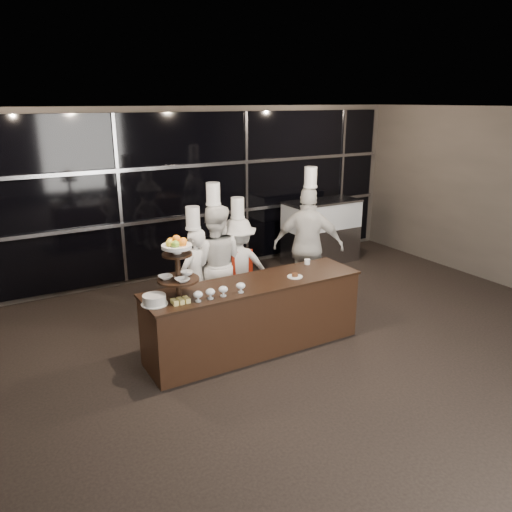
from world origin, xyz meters
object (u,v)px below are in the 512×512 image
buffet_counter (254,316)px  display_stand (177,263)px  layer_cake (154,300)px  display_case (321,228)px  chef_c (238,266)px  chef_a (195,276)px  chef_b (215,263)px  chef_d (308,245)px

buffet_counter → display_stand: size_ratio=3.81×
buffet_counter → display_stand: (-1.00, -0.00, 0.87)m
layer_cake → display_case: display_case is taller
chef_c → layer_cake: bearing=-145.3°
display_stand → chef_a: bearing=57.8°
layer_cake → display_stand: bearing=9.1°
chef_a → chef_c: 0.76m
buffet_counter → chef_b: chef_b is taller
layer_cake → chef_a: size_ratio=0.17×
buffet_counter → display_case: (2.96, 2.49, 0.22)m
chef_a → chef_d: size_ratio=0.81×
chef_b → chef_a: bearing=-169.9°
display_case → chef_a: chef_a is taller
chef_c → chef_a: bearing=-170.7°
display_stand → chef_c: 1.87m
chef_d → chef_a: bearing=178.6°
display_stand → display_case: display_stand is taller
chef_b → chef_c: 0.43m
buffet_counter → chef_b: (-0.04, 1.06, 0.41)m
chef_b → layer_cake: bearing=-139.1°
chef_c → buffet_counter: bearing=-108.4°
display_case → chef_b: chef_b is taller
layer_cake → chef_c: 2.06m
display_stand → chef_a: 1.31m
display_case → chef_d: 2.13m
display_case → chef_a: 3.66m
buffet_counter → chef_c: bearing=71.6°
buffet_counter → layer_cake: (-1.31, -0.05, 0.51)m
display_case → chef_a: (-3.34, -1.50, 0.07)m
buffet_counter → chef_d: bearing=32.0°
chef_a → chef_d: 1.90m
display_stand → layer_cake: display_stand is taller
buffet_counter → chef_c: 1.21m
chef_b → chef_c: bearing=8.7°
layer_cake → display_case: (4.28, 2.54, -0.29)m
layer_cake → chef_c: bearing=34.7°
display_case → buffet_counter: bearing=-139.9°
display_stand → chef_b: 1.50m
chef_a → display_stand: bearing=-122.2°
chef_a → chef_d: chef_d is taller
layer_cake → chef_b: 1.69m
display_stand → display_case: bearing=32.2°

